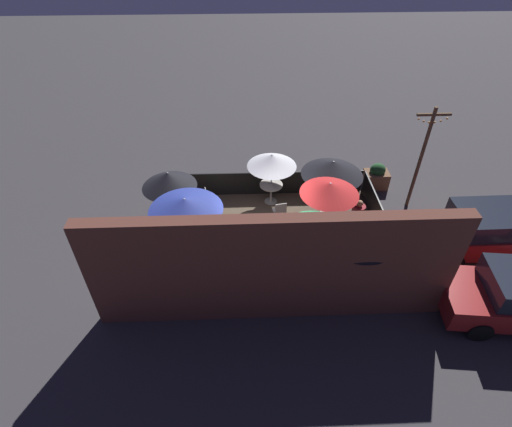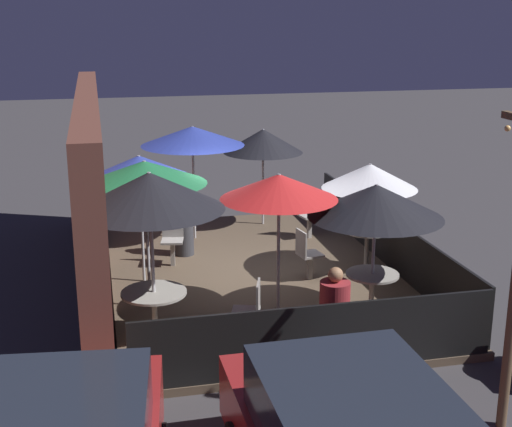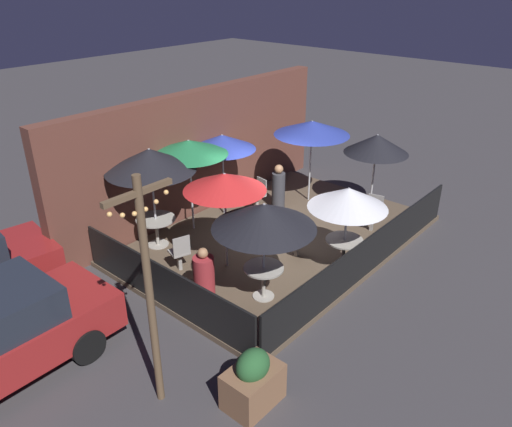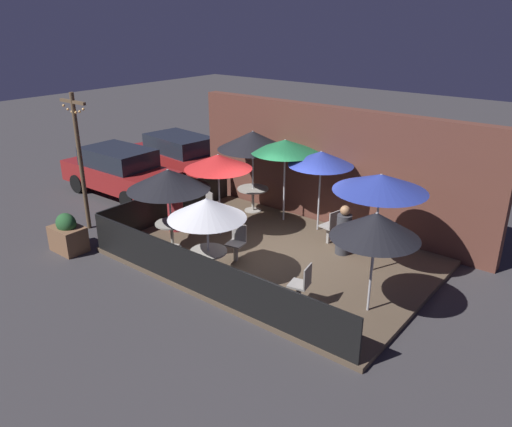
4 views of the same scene
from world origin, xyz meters
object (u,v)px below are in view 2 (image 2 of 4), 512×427
at_px(patron_0, 334,311).
at_px(patio_umbrella_3, 139,167).
at_px(patio_chair_0, 250,309).
at_px(patio_chair_1, 172,238).
at_px(dining_table_0, 154,301).
at_px(patio_chair_3, 307,253).
at_px(dining_table_1, 367,239).
at_px(patio_umbrella_2, 376,201).
at_px(patio_umbrella_1, 370,176).
at_px(dining_table_2, 372,282).
at_px(patio_umbrella_6, 145,173).
at_px(patio_umbrella_5, 193,136).
at_px(patio_umbrella_7, 279,187).
at_px(patio_umbrella_0, 150,191).
at_px(patron_1, 184,226).
at_px(patio_chair_2, 308,213).
at_px(patio_umbrella_4, 263,141).

bearing_deg(patron_0, patio_umbrella_3, 91.01).
bearing_deg(patio_chair_0, patio_chair_1, -61.02).
xyz_separation_m(dining_table_0, patio_chair_3, (1.80, -2.85, -0.08)).
relative_size(dining_table_1, patio_chair_3, 0.90).
bearing_deg(patio_umbrella_2, patio_chair_3, 16.95).
relative_size(patio_umbrella_3, patio_chair_3, 2.46).
relative_size(patio_umbrella_1, dining_table_2, 2.44).
bearing_deg(patio_umbrella_6, patio_umbrella_5, -19.33).
height_order(dining_table_2, patio_chair_0, patio_chair_0).
bearing_deg(patio_chair_1, patio_umbrella_2, 53.09).
bearing_deg(dining_table_2, patio_umbrella_7, 75.08).
height_order(patio_umbrella_1, patio_chair_0, patio_umbrella_1).
distance_m(patio_umbrella_0, patio_umbrella_2, 3.40).
distance_m(patio_umbrella_3, patio_chair_0, 3.45).
height_order(patio_umbrella_7, patron_1, patio_umbrella_7).
height_order(patio_umbrella_2, patio_umbrella_5, patio_umbrella_5).
distance_m(patio_umbrella_1, patio_umbrella_7, 2.64).
bearing_deg(dining_table_1, patio_umbrella_3, 85.17).
xyz_separation_m(patio_umbrella_1, patron_1, (1.64, 3.17, -1.20)).
distance_m(dining_table_1, patio_chair_2, 2.24).
relative_size(patio_umbrella_6, patron_1, 1.87).
bearing_deg(patio_umbrella_2, dining_table_0, 90.78).
bearing_deg(patio_umbrella_1, patron_0, 150.55).
height_order(dining_table_0, patio_chair_0, patio_chair_0).
distance_m(patio_umbrella_5, patio_umbrella_6, 3.68).
xyz_separation_m(patio_umbrella_6, patio_chair_2, (3.03, -3.58, -1.71)).
distance_m(patio_umbrella_5, patio_chair_1, 2.35).
relative_size(patio_umbrella_3, patio_umbrella_4, 1.05).
bearing_deg(patio_umbrella_0, patio_umbrella_1, -63.65).
distance_m(patio_umbrella_6, patio_chair_2, 4.99).
distance_m(patio_umbrella_6, patio_chair_1, 2.65).
distance_m(patio_umbrella_3, patio_umbrella_6, 1.19).
bearing_deg(patio_umbrella_1, patio_chair_3, 99.99).
xyz_separation_m(dining_table_0, dining_table_2, (0.05, -3.38, -0.02)).
bearing_deg(patio_umbrella_2, patio_chair_2, -2.98).
distance_m(dining_table_1, patio_chair_3, 1.24).
height_order(patio_umbrella_4, dining_table_1, patio_umbrella_4).
bearing_deg(dining_table_2, patio_chair_2, -2.98).
xyz_separation_m(patio_umbrella_0, patio_chair_0, (-0.42, -1.34, -1.72)).
xyz_separation_m(patio_umbrella_2, patio_umbrella_6, (1.13, 3.36, 0.36)).
bearing_deg(patron_1, patio_umbrella_2, -125.30).
height_order(patio_umbrella_3, patio_umbrella_6, patio_umbrella_6).
height_order(patio_umbrella_3, patron_0, patio_umbrella_3).
height_order(patio_umbrella_5, patio_chair_0, patio_umbrella_5).
bearing_deg(patio_umbrella_5, dining_table_1, -133.15).
relative_size(patio_umbrella_1, patio_umbrella_5, 0.85).
bearing_deg(patio_umbrella_5, patron_1, 161.00).
bearing_deg(dining_table_1, patio_umbrella_6, 101.64).
bearing_deg(dining_table_0, patio_chair_0, -107.26).
relative_size(patio_umbrella_7, dining_table_2, 2.76).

